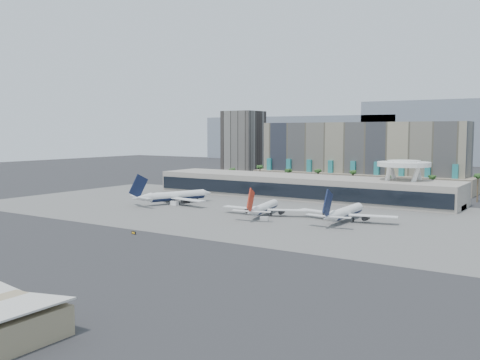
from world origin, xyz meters
The scene contains 14 objects.
ground centered at (0.00, 0.00, 0.00)m, with size 900.00×900.00×0.00m, color #232326.
apron_pad centered at (0.00, 55.00, 0.03)m, with size 260.00×130.00×0.06m, color #5B5B59.
mountain_ridge centered at (27.88, 470.00, 29.89)m, with size 680.00×60.00×70.00m.
hotel centered at (10.00, 174.41, 16.81)m, with size 140.00×30.00×42.00m.
office_tower centered at (-95.00, 200.00, 22.94)m, with size 30.00×30.00×52.00m.
terminal centered at (0.00, 109.84, 6.52)m, with size 170.00×32.50×14.50m.
saucer_structure centered at (55.00, 116.00, 18.45)m, with size 26.00×26.00×21.89m.
palm_row centered at (7.00, 145.00, 10.50)m, with size 157.80×2.80×13.10m.
airliner_left centered at (-41.09, 52.79, 4.04)m, with size 42.88×44.28×16.02m.
airliner_centre centered at (15.86, 45.12, 3.48)m, with size 37.99×39.49×13.81m.
airliner_right centered at (50.91, 50.16, 3.77)m, with size 42.11×43.36×14.96m.
service_vehicle_a centered at (-37.35, 48.78, 1.05)m, with size 4.30×2.10×2.10m, color white.
service_vehicle_b centered at (22.72, 33.90, 0.83)m, with size 3.24×1.85×1.66m, color silver.
taxiway_sign centered at (-1.37, -16.03, 0.50)m, with size 2.26×0.71×1.02m.
Camera 1 is at (132.75, -151.34, 36.36)m, focal length 40.00 mm.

